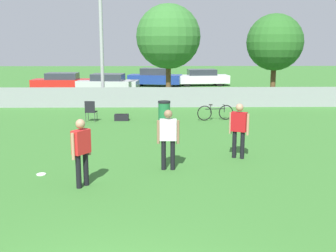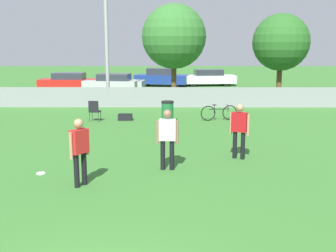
{
  "view_description": "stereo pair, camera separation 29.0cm",
  "coord_description": "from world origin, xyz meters",
  "px_view_note": "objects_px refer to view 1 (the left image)",
  "views": [
    {
      "loc": [
        0.81,
        -4.75,
        3.45
      ],
      "look_at": [
        1.03,
        7.4,
        1.05
      ],
      "focal_mm": 45.0,
      "sensor_mm": 36.0,
      "label": 1
    },
    {
      "loc": [
        1.1,
        -4.75,
        3.45
      ],
      "look_at": [
        1.03,
        7.4,
        1.05
      ],
      "focal_mm": 45.0,
      "sensor_mm": 36.0,
      "label": 2
    }
  ],
  "objects_px": {
    "tree_far_right": "(275,42)",
    "player_thrower_red": "(239,126)",
    "parked_car_silver": "(108,83)",
    "parked_car_blue": "(155,77)",
    "parked_car_white": "(202,78)",
    "player_defender_red": "(81,147)",
    "trash_bin": "(164,112)",
    "parked_car_red": "(62,82)",
    "gear_bag_sideline": "(122,117)",
    "player_receiver_white": "(168,135)",
    "frisbee_disc": "(41,174)",
    "light_pole": "(100,7)",
    "tree_near_pole": "(168,37)",
    "folding_chair_sideline": "(91,110)",
    "bicycle_sideline": "(215,112)"
  },
  "relations": [
    {
      "from": "frisbee_disc",
      "to": "parked_car_silver",
      "type": "distance_m",
      "value": 19.35
    },
    {
      "from": "parked_car_blue",
      "to": "parked_car_white",
      "type": "bearing_deg",
      "value": 15.68
    },
    {
      "from": "frisbee_disc",
      "to": "parked_car_blue",
      "type": "relative_size",
      "value": 0.06
    },
    {
      "from": "tree_near_pole",
      "to": "player_defender_red",
      "type": "height_order",
      "value": "tree_near_pole"
    },
    {
      "from": "trash_bin",
      "to": "parked_car_white",
      "type": "bearing_deg",
      "value": 78.77
    },
    {
      "from": "bicycle_sideline",
      "to": "parked_car_white",
      "type": "height_order",
      "value": "parked_car_white"
    },
    {
      "from": "player_receiver_white",
      "to": "parked_car_blue",
      "type": "height_order",
      "value": "player_receiver_white"
    },
    {
      "from": "player_receiver_white",
      "to": "player_defender_red",
      "type": "height_order",
      "value": "same"
    },
    {
      "from": "tree_near_pole",
      "to": "parked_car_silver",
      "type": "distance_m",
      "value": 6.31
    },
    {
      "from": "player_thrower_red",
      "to": "bicycle_sideline",
      "type": "relative_size",
      "value": 1.0
    },
    {
      "from": "light_pole",
      "to": "player_receiver_white",
      "type": "xyz_separation_m",
      "value": [
        3.45,
        -12.54,
        -4.38
      ]
    },
    {
      "from": "light_pole",
      "to": "gear_bag_sideline",
      "type": "xyz_separation_m",
      "value": [
        1.48,
        -4.95,
        -5.22
      ]
    },
    {
      "from": "parked_car_red",
      "to": "player_receiver_white",
      "type": "bearing_deg",
      "value": -68.66
    },
    {
      "from": "trash_bin",
      "to": "parked_car_red",
      "type": "height_order",
      "value": "parked_car_red"
    },
    {
      "from": "bicycle_sideline",
      "to": "gear_bag_sideline",
      "type": "relative_size",
      "value": 2.65
    },
    {
      "from": "parked_car_blue",
      "to": "parked_car_white",
      "type": "xyz_separation_m",
      "value": [
        3.85,
        0.36,
        -0.05
      ]
    },
    {
      "from": "gear_bag_sideline",
      "to": "parked_car_red",
      "type": "bearing_deg",
      "value": 113.81
    },
    {
      "from": "folding_chair_sideline",
      "to": "trash_bin",
      "type": "distance_m",
      "value": 3.28
    },
    {
      "from": "trash_bin",
      "to": "parked_car_blue",
      "type": "relative_size",
      "value": 0.21
    },
    {
      "from": "parked_car_red",
      "to": "player_defender_red",
      "type": "bearing_deg",
      "value": -75.09
    },
    {
      "from": "tree_far_right",
      "to": "parked_car_red",
      "type": "distance_m",
      "value": 15.39
    },
    {
      "from": "parked_car_red",
      "to": "gear_bag_sideline",
      "type": "bearing_deg",
      "value": -65.26
    },
    {
      "from": "light_pole",
      "to": "tree_far_right",
      "type": "bearing_deg",
      "value": 11.73
    },
    {
      "from": "player_defender_red",
      "to": "parked_car_red",
      "type": "relative_size",
      "value": 0.38
    },
    {
      "from": "tree_near_pole",
      "to": "player_thrower_red",
      "type": "relative_size",
      "value": 3.49
    },
    {
      "from": "gear_bag_sideline",
      "to": "parked_car_white",
      "type": "distance_m",
      "value": 16.65
    },
    {
      "from": "tree_far_right",
      "to": "player_thrower_red",
      "type": "relative_size",
      "value": 3.11
    },
    {
      "from": "parked_car_blue",
      "to": "player_defender_red",
      "type": "bearing_deg",
      "value": -83.15
    },
    {
      "from": "bicycle_sideline",
      "to": "tree_far_right",
      "type": "bearing_deg",
      "value": 47.17
    },
    {
      "from": "parked_car_red",
      "to": "parked_car_blue",
      "type": "relative_size",
      "value": 0.98
    },
    {
      "from": "player_receiver_white",
      "to": "frisbee_disc",
      "type": "relative_size",
      "value": 6.71
    },
    {
      "from": "parked_car_silver",
      "to": "light_pole",
      "type": "bearing_deg",
      "value": -80.04
    },
    {
      "from": "player_receiver_white",
      "to": "trash_bin",
      "type": "height_order",
      "value": "player_receiver_white"
    },
    {
      "from": "player_defender_red",
      "to": "gear_bag_sideline",
      "type": "height_order",
      "value": "player_defender_red"
    },
    {
      "from": "parked_car_silver",
      "to": "parked_car_white",
      "type": "height_order",
      "value": "parked_car_white"
    },
    {
      "from": "light_pole",
      "to": "parked_car_blue",
      "type": "xyz_separation_m",
      "value": [
        2.81,
        10.51,
        -4.66
      ]
    },
    {
      "from": "folding_chair_sideline",
      "to": "trash_bin",
      "type": "xyz_separation_m",
      "value": [
        3.27,
        -0.24,
        -0.05
      ]
    },
    {
      "from": "player_defender_red",
      "to": "trash_bin",
      "type": "distance_m",
      "value": 8.7
    },
    {
      "from": "frisbee_disc",
      "to": "parked_car_red",
      "type": "bearing_deg",
      "value": 101.19
    },
    {
      "from": "parked_car_silver",
      "to": "player_receiver_white",
      "type": "bearing_deg",
      "value": -72.66
    },
    {
      "from": "gear_bag_sideline",
      "to": "parked_car_blue",
      "type": "bearing_deg",
      "value": 85.09
    },
    {
      "from": "tree_near_pole",
      "to": "parked_car_white",
      "type": "distance_m",
      "value": 8.99
    },
    {
      "from": "parked_car_silver",
      "to": "parked_car_blue",
      "type": "bearing_deg",
      "value": 56.9
    },
    {
      "from": "trash_bin",
      "to": "parked_car_blue",
      "type": "height_order",
      "value": "parked_car_blue"
    },
    {
      "from": "player_defender_red",
      "to": "parked_car_silver",
      "type": "distance_m",
      "value": 20.38
    },
    {
      "from": "frisbee_disc",
      "to": "player_defender_red",
      "type": "bearing_deg",
      "value": -36.96
    },
    {
      "from": "player_defender_red",
      "to": "light_pole",
      "type": "bearing_deg",
      "value": 39.72
    },
    {
      "from": "light_pole",
      "to": "tree_far_right",
      "type": "xyz_separation_m",
      "value": [
        10.21,
        2.12,
        -1.88
      ]
    },
    {
      "from": "light_pole",
      "to": "parked_car_blue",
      "type": "distance_m",
      "value": 11.84
    },
    {
      "from": "trash_bin",
      "to": "light_pole",
      "type": "bearing_deg",
      "value": 121.94
    }
  ]
}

